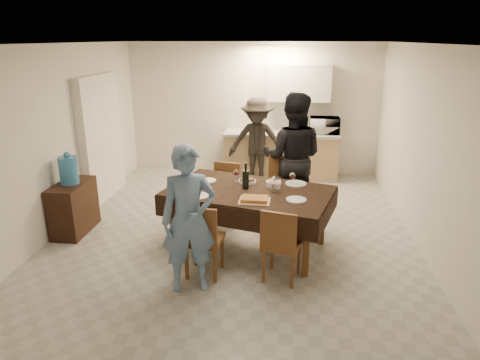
% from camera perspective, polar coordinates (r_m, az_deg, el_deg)
% --- Properties ---
extents(floor, '(5.00, 6.00, 0.02)m').
position_cam_1_polar(floor, '(6.23, -0.78, -6.93)').
color(floor, '#A4A4A0').
rests_on(floor, ground).
extents(ceiling, '(5.00, 6.00, 0.02)m').
position_cam_1_polar(ceiling, '(5.63, -0.90, 17.74)').
color(ceiling, white).
rests_on(ceiling, wall_back).
extents(wall_back, '(5.00, 0.02, 2.60)m').
position_cam_1_polar(wall_back, '(8.72, 1.69, 9.41)').
color(wall_back, silver).
rests_on(wall_back, floor).
extents(wall_front, '(5.00, 0.02, 2.60)m').
position_cam_1_polar(wall_front, '(3.01, -8.15, -8.85)').
color(wall_front, silver).
rests_on(wall_front, floor).
extents(wall_left, '(0.02, 6.00, 2.60)m').
position_cam_1_polar(wall_left, '(6.58, -23.05, 4.97)').
color(wall_left, silver).
rests_on(wall_left, floor).
extents(wall_right, '(0.02, 6.00, 2.60)m').
position_cam_1_polar(wall_right, '(6.02, 23.57, 3.74)').
color(wall_right, silver).
rests_on(wall_right, floor).
extents(stub_partition, '(0.15, 1.40, 2.10)m').
position_cam_1_polar(stub_partition, '(7.64, -18.01, 5.32)').
color(stub_partition, white).
rests_on(stub_partition, floor).
extents(kitchen_base_cabinet, '(2.20, 0.60, 0.86)m').
position_cam_1_polar(kitchen_base_cabinet, '(8.56, 5.46, 3.20)').
color(kitchen_base_cabinet, '#9F845F').
rests_on(kitchen_base_cabinet, floor).
extents(kitchen_worktop, '(2.24, 0.64, 0.05)m').
position_cam_1_polar(kitchen_worktop, '(8.45, 5.56, 6.18)').
color(kitchen_worktop, '#A8A8A3').
rests_on(kitchen_worktop, kitchen_base_cabinet).
extents(upper_cabinet, '(1.20, 0.34, 0.70)m').
position_cam_1_polar(upper_cabinet, '(8.44, 7.87, 12.72)').
color(upper_cabinet, silver).
rests_on(upper_cabinet, wall_back).
extents(dining_table, '(2.31, 1.71, 0.81)m').
position_cam_1_polar(dining_table, '(5.52, 1.22, -1.70)').
color(dining_table, black).
rests_on(dining_table, floor).
extents(chair_near_left, '(0.45, 0.45, 0.49)m').
position_cam_1_polar(chair_near_left, '(4.90, -5.00, -7.17)').
color(chair_near_left, brown).
rests_on(chair_near_left, floor).
extents(chair_near_right, '(0.50, 0.50, 0.48)m').
position_cam_1_polar(chair_near_right, '(4.82, 5.66, -7.78)').
color(chair_near_right, brown).
rests_on(chair_near_right, floor).
extents(chair_far_left, '(0.47, 0.47, 0.48)m').
position_cam_1_polar(chair_far_left, '(6.27, -2.33, -1.36)').
color(chair_far_left, brown).
rests_on(chair_far_left, floor).
extents(chair_far_right, '(0.50, 0.50, 0.56)m').
position_cam_1_polar(chair_far_right, '(6.16, 5.94, -0.99)').
color(chair_far_right, brown).
rests_on(chair_far_right, floor).
extents(console, '(0.40, 0.79, 0.73)m').
position_cam_1_polar(console, '(6.55, -21.30, -3.46)').
color(console, black).
rests_on(console, floor).
extents(water_jug, '(0.26, 0.26, 0.38)m').
position_cam_1_polar(water_jug, '(6.38, -21.88, 1.21)').
color(water_jug, '#3A8BCD').
rests_on(water_jug, console).
extents(wine_bottle, '(0.09, 0.09, 0.34)m').
position_cam_1_polar(wine_bottle, '(5.50, 0.76, 0.54)').
color(wine_bottle, black).
rests_on(wine_bottle, dining_table).
extents(water_pitcher, '(0.13, 0.13, 0.19)m').
position_cam_1_polar(water_pitcher, '(5.41, 4.87, -0.69)').
color(water_pitcher, white).
rests_on(water_pitcher, dining_table).
extents(savoury_tart, '(0.38, 0.28, 0.05)m').
position_cam_1_polar(savoury_tart, '(5.14, 1.94, -2.57)').
color(savoury_tart, '#BB7537').
rests_on(savoury_tart, dining_table).
extents(salad_bowl, '(0.18, 0.18, 0.07)m').
position_cam_1_polar(salad_bowl, '(5.65, 4.42, -0.50)').
color(salad_bowl, white).
rests_on(salad_bowl, dining_table).
extents(mushroom_dish, '(0.22, 0.22, 0.04)m').
position_cam_1_polar(mushroom_dish, '(5.77, 0.98, -0.20)').
color(mushroom_dish, white).
rests_on(mushroom_dish, dining_table).
extents(wine_glass_a, '(0.08, 0.08, 0.17)m').
position_cam_1_polar(wine_glass_a, '(5.32, -4.93, -1.13)').
color(wine_glass_a, white).
rests_on(wine_glass_a, dining_table).
extents(wine_glass_b, '(0.08, 0.08, 0.18)m').
position_cam_1_polar(wine_glass_b, '(5.69, 6.98, 0.15)').
color(wine_glass_b, white).
rests_on(wine_glass_b, dining_table).
extents(wine_glass_c, '(0.09, 0.09, 0.19)m').
position_cam_1_polar(wine_glass_c, '(5.78, -0.47, 0.64)').
color(wine_glass_c, white).
rests_on(wine_glass_c, dining_table).
extents(plate_near_left, '(0.25, 0.25, 0.01)m').
position_cam_1_polar(plate_near_left, '(5.31, -5.54, -2.10)').
color(plate_near_left, white).
rests_on(plate_near_left, dining_table).
extents(plate_near_right, '(0.25, 0.25, 0.01)m').
position_cam_1_polar(plate_near_right, '(5.20, 7.51, -2.62)').
color(plate_near_right, white).
rests_on(plate_near_right, dining_table).
extents(plate_far_left, '(0.24, 0.24, 0.01)m').
position_cam_1_polar(plate_far_left, '(5.87, -4.35, -0.06)').
color(plate_far_left, white).
rests_on(plate_far_left, dining_table).
extents(plate_far_right, '(0.28, 0.28, 0.02)m').
position_cam_1_polar(plate_far_right, '(5.77, 7.44, -0.48)').
color(plate_far_right, white).
rests_on(plate_far_right, dining_table).
extents(microwave, '(0.56, 0.38, 0.31)m').
position_cam_1_polar(microwave, '(8.44, 11.21, 7.15)').
color(microwave, silver).
rests_on(microwave, kitchen_worktop).
extents(person_near, '(0.68, 0.55, 1.64)m').
position_cam_1_polar(person_near, '(4.62, -6.83, -5.29)').
color(person_near, '#6386B3').
rests_on(person_near, floor).
extents(person_far, '(1.02, 0.83, 1.93)m').
position_cam_1_polar(person_far, '(6.44, 6.98, 2.98)').
color(person_far, black).
rests_on(person_far, floor).
extents(person_kitchen, '(1.06, 0.61, 1.64)m').
position_cam_1_polar(person_kitchen, '(8.05, 2.25, 5.16)').
color(person_kitchen, black).
rests_on(person_kitchen, floor).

